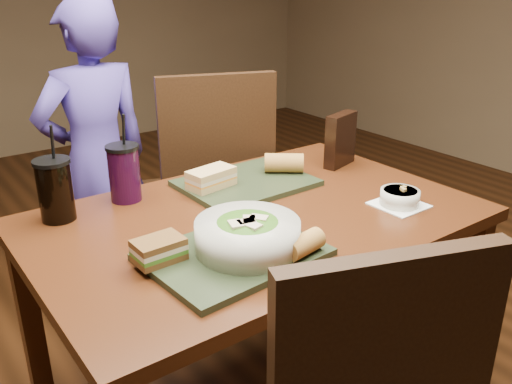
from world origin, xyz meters
TOP-DOWN VIEW (x-y plane):
  - dining_table at (0.00, 0.00)m, footprint 1.30×0.85m
  - chair_far at (0.22, 0.66)m, footprint 0.59×0.60m
  - diner at (-0.13, 0.96)m, footprint 0.51×0.36m
  - tray_near at (-0.20, -0.18)m, footprint 0.44×0.35m
  - tray_far at (0.11, 0.21)m, footprint 0.43×0.33m
  - salad_bowl at (-0.17, -0.19)m, footprint 0.26×0.26m
  - soup_bowl at (0.39, -0.21)m, footprint 0.15×0.15m
  - sandwich_near at (-0.37, -0.11)m, footprint 0.12×0.08m
  - sandwich_far at (-0.01, 0.23)m, footprint 0.16×0.11m
  - baguette_near at (-0.07, -0.30)m, footprint 0.12×0.07m
  - baguette_far at (0.27, 0.20)m, footprint 0.15×0.14m
  - cup_cola at (-0.48, 0.31)m, footprint 0.10×0.10m
  - cup_berry at (-0.27, 0.33)m, footprint 0.10×0.10m
  - chip_bag at (0.51, 0.17)m, footprint 0.16×0.08m

SIDE VIEW (x-z plane):
  - chair_far at x=0.22m, z-range 0.06..1.13m
  - dining_table at x=0.00m, z-range 0.28..1.03m
  - diner at x=-0.13m, z-range 0.00..1.35m
  - tray_near at x=-0.20m, z-range 0.75..0.77m
  - tray_far at x=0.11m, z-range 0.75..0.77m
  - soup_bowl at x=0.39m, z-range 0.75..0.81m
  - baguette_near at x=-0.07m, z-range 0.77..0.82m
  - sandwich_near at x=-0.37m, z-range 0.77..0.82m
  - sandwich_far at x=-0.01m, z-range 0.77..0.83m
  - baguette_far at x=0.27m, z-range 0.77..0.84m
  - salad_bowl at x=-0.17m, z-range 0.77..0.86m
  - cup_berry at x=-0.27m, z-range 0.70..0.98m
  - cup_cola at x=-0.48m, z-range 0.70..0.98m
  - chip_bag at x=0.51m, z-range 0.75..0.95m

